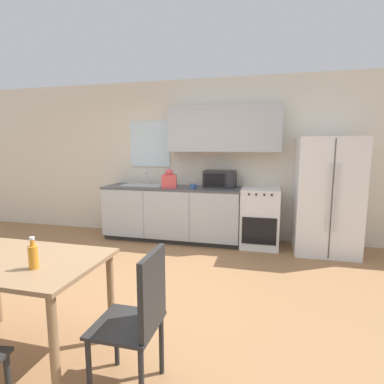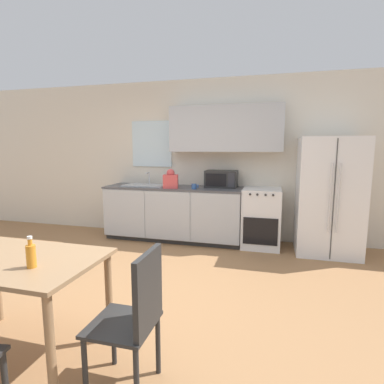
{
  "view_description": "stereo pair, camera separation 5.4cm",
  "coord_description": "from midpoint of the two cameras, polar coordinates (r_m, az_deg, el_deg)",
  "views": [
    {
      "loc": [
        1.31,
        -2.7,
        1.54
      ],
      "look_at": [
        0.5,
        0.59,
        1.05
      ],
      "focal_mm": 28.0,
      "sensor_mm": 36.0,
      "label": 1
    },
    {
      "loc": [
        1.36,
        -2.68,
        1.54
      ],
      "look_at": [
        0.5,
        0.59,
        1.05
      ],
      "focal_mm": 28.0,
      "sensor_mm": 36.0,
      "label": 2
    }
  ],
  "objects": [
    {
      "name": "grocery_bag_0",
      "position": [
        4.83,
        -4.67,
        2.29
      ],
      "size": [
        0.27,
        0.25,
        0.31
      ],
      "rotation": [
        0.0,
        0.0,
        0.25
      ],
      "color": "#D14C4C",
      "rests_on": "kitchen_counter"
    },
    {
      "name": "microwave",
      "position": [
        4.94,
        5.02,
        2.51
      ],
      "size": [
        0.51,
        0.36,
        0.28
      ],
      "color": "#282828",
      "rests_on": "kitchen_counter"
    },
    {
      "name": "refrigerator",
      "position": [
        4.82,
        23.98,
        -0.66
      ],
      "size": [
        0.88,
        0.79,
        1.71
      ],
      "color": "white",
      "rests_on": "ground_plane"
    },
    {
      "name": "ground_plane",
      "position": [
        3.38,
        -11.78,
        -19.09
      ],
      "size": [
        12.0,
        12.0,
        0.0
      ],
      "primitive_type": "plane",
      "color": "#9E7047"
    },
    {
      "name": "dining_table",
      "position": [
        2.58,
        -31.02,
        -13.07
      ],
      "size": [
        1.24,
        0.78,
        0.76
      ],
      "color": "#997551",
      "rests_on": "ground_plane"
    },
    {
      "name": "dining_chair_side",
      "position": [
        2.03,
        -10.62,
        -21.61
      ],
      "size": [
        0.4,
        0.4,
        0.93
      ],
      "rotation": [
        0.0,
        0.0,
        1.57
      ],
      "color": "#282828",
      "rests_on": "ground_plane"
    },
    {
      "name": "kitchen_counter",
      "position": [
        5.1,
        -4.06,
        -4.01
      ],
      "size": [
        2.32,
        0.68,
        0.91
      ],
      "color": "#333333",
      "rests_on": "ground_plane"
    },
    {
      "name": "kitchen_sink",
      "position": [
        5.21,
        -9.42,
        1.34
      ],
      "size": [
        0.73,
        0.41,
        0.22
      ],
      "color": "#B7BABC",
      "rests_on": "kitchen_counter"
    },
    {
      "name": "wall_back",
      "position": [
        5.21,
        0.23,
        7.19
      ],
      "size": [
        12.0,
        0.38,
        2.7
      ],
      "color": "beige",
      "rests_on": "ground_plane"
    },
    {
      "name": "drink_bottle",
      "position": [
        2.27,
        -28.6,
        -10.65
      ],
      "size": [
        0.06,
        0.06,
        0.21
      ],
      "color": "orange",
      "rests_on": "dining_table"
    },
    {
      "name": "coffee_mug",
      "position": [
        4.72,
        -0.11,
        1.08
      ],
      "size": [
        0.11,
        0.08,
        0.08
      ],
      "color": "#335999",
      "rests_on": "kitchen_counter"
    },
    {
      "name": "oven_range",
      "position": [
        4.87,
        12.48,
        -4.73
      ],
      "size": [
        0.58,
        0.66,
        0.93
      ],
      "color": "white",
      "rests_on": "ground_plane"
    }
  ]
}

